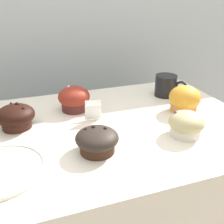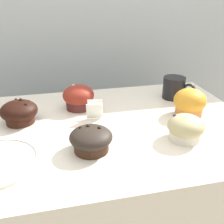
{
  "view_description": "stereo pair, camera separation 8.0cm",
  "coord_description": "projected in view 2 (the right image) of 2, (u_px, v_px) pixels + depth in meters",
  "views": [
    {
      "loc": [
        -0.19,
        -0.69,
        1.26
      ],
      "look_at": [
        0.05,
        -0.01,
        0.93
      ],
      "focal_mm": 42.0,
      "sensor_mm": 36.0,
      "label": 1
    },
    {
      "loc": [
        -0.11,
        -0.71,
        1.26
      ],
      "look_at": [
        0.05,
        -0.01,
        0.93
      ],
      "focal_mm": 42.0,
      "sensor_mm": 36.0,
      "label": 2
    }
  ],
  "objects": [
    {
      "name": "muffin_front_center",
      "position": [
        91.0,
        139.0,
        0.67
      ],
      "size": [
        0.11,
        0.11,
        0.07
      ],
      "color": "#3C2417",
      "rests_on": "display_counter"
    },
    {
      "name": "muffin_front_right",
      "position": [
        19.0,
        112.0,
        0.82
      ],
      "size": [
        0.11,
        0.11,
        0.08
      ],
      "color": "#391C13",
      "rests_on": "display_counter"
    },
    {
      "name": "muffin_back_left",
      "position": [
        190.0,
        103.0,
        0.87
      ],
      "size": [
        0.11,
        0.11,
        0.09
      ],
      "color": "#CB7E3D",
      "rests_on": "display_counter"
    },
    {
      "name": "muffin_front_left",
      "position": [
        79.0,
        97.0,
        0.92
      ],
      "size": [
        0.11,
        0.11,
        0.09
      ],
      "color": "#4E211E",
      "rests_on": "display_counter"
    },
    {
      "name": "wall_back",
      "position": [
        76.0,
        68.0,
        1.33
      ],
      "size": [
        3.2,
        0.1,
        1.8
      ],
      "primitive_type": "cube",
      "color": "#A8B2B7",
      "rests_on": "ground"
    },
    {
      "name": "muffin_back_right",
      "position": [
        185.0,
        128.0,
        0.73
      ],
      "size": [
        0.1,
        0.1,
        0.07
      ],
      "color": "silver",
      "rests_on": "display_counter"
    },
    {
      "name": "price_card",
      "position": [
        95.0,
        110.0,
        0.84
      ],
      "size": [
        0.05,
        0.05,
        0.06
      ],
      "color": "white",
      "rests_on": "display_counter"
    },
    {
      "name": "coffee_cup",
      "position": [
        174.0,
        87.0,
        1.0
      ],
      "size": [
        0.1,
        0.11,
        0.08
      ],
      "color": "black",
      "rests_on": "display_counter"
    }
  ]
}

